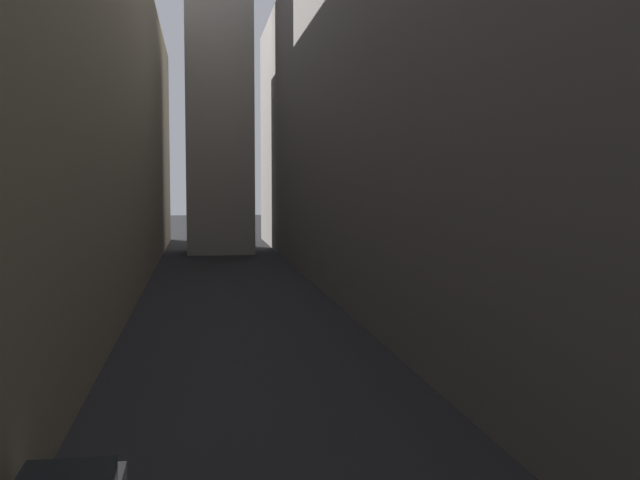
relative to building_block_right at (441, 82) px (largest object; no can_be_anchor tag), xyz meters
The scene contains 2 objects.
ground_plane 16.54m from the building_block_right, 169.72° to the right, with size 264.00×264.00×0.00m, color #232326.
building_block_right is the anchor object (origin of this frame).
Camera 1 is at (-1.94, 9.75, 6.60)m, focal length 42.87 mm.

